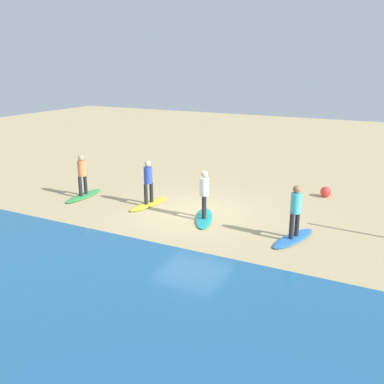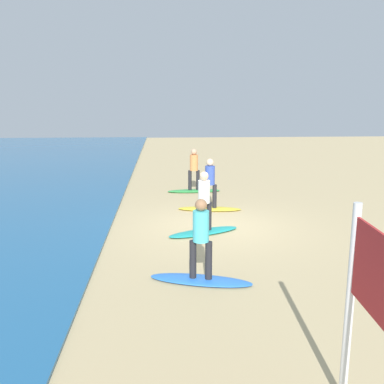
{
  "view_description": "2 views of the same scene",
  "coord_description": "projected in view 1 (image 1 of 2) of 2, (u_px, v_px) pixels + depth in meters",
  "views": [
    {
      "loc": [
        -6.81,
        13.19,
        5.23
      ],
      "look_at": [
        -0.02,
        0.09,
        0.83
      ],
      "focal_mm": 40.81,
      "sensor_mm": 36.0,
      "label": 1
    },
    {
      "loc": [
        -12.01,
        1.47,
        3.62
      ],
      "look_at": [
        -0.45,
        0.69,
        1.14
      ],
      "focal_mm": 40.47,
      "sensor_mm": 36.0,
      "label": 2
    }
  ],
  "objects": [
    {
      "name": "ground_plane",
      "position": [
        193.0,
        213.0,
        15.73
      ],
      "size": [
        60.0,
        60.0,
        0.0
      ],
      "primitive_type": "plane",
      "color": "tan"
    },
    {
      "name": "surfboard_blue",
      "position": [
        293.0,
        238.0,
        13.38
      ],
      "size": [
        1.11,
        2.17,
        0.09
      ],
      "primitive_type": "ellipsoid",
      "rotation": [
        0.0,
        0.0,
        1.3
      ],
      "color": "blue",
      "rests_on": "ground"
    },
    {
      "name": "surfer_blue",
      "position": [
        296.0,
        208.0,
        13.09
      ],
      "size": [
        0.32,
        0.45,
        1.64
      ],
      "color": "#232328",
      "rests_on": "surfboard_blue"
    },
    {
      "name": "surfboard_teal",
      "position": [
        204.0,
        218.0,
        15.11
      ],
      "size": [
        1.33,
        2.15,
        0.09
      ],
      "primitive_type": "ellipsoid",
      "rotation": [
        0.0,
        0.0,
        1.97
      ],
      "color": "teal",
      "rests_on": "ground"
    },
    {
      "name": "surfer_teal",
      "position": [
        204.0,
        191.0,
        14.83
      ],
      "size": [
        0.32,
        0.44,
        1.64
      ],
      "color": "#232328",
      "rests_on": "surfboard_teal"
    },
    {
      "name": "surfboard_yellow",
      "position": [
        149.0,
        204.0,
        16.61
      ],
      "size": [
        0.82,
        2.15,
        0.09
      ],
      "primitive_type": "ellipsoid",
      "rotation": [
        0.0,
        0.0,
        1.44
      ],
      "color": "yellow",
      "rests_on": "ground"
    },
    {
      "name": "surfer_yellow",
      "position": [
        148.0,
        179.0,
        16.32
      ],
      "size": [
        0.32,
        0.46,
        1.64
      ],
      "color": "#232328",
      "rests_on": "surfboard_yellow"
    },
    {
      "name": "surfboard_green",
      "position": [
        84.0,
        196.0,
        17.63
      ],
      "size": [
        0.65,
        2.12,
        0.09
      ],
      "primitive_type": "ellipsoid",
      "rotation": [
        0.0,
        0.0,
        1.62
      ],
      "color": "green",
      "rests_on": "ground"
    },
    {
      "name": "surfer_green",
      "position": [
        82.0,
        172.0,
        17.35
      ],
      "size": [
        0.32,
        0.46,
        1.64
      ],
      "color": "#232328",
      "rests_on": "surfboard_green"
    },
    {
      "name": "beach_ball",
      "position": [
        326.0,
        192.0,
        17.57
      ],
      "size": [
        0.43,
        0.43,
        0.43
      ],
      "primitive_type": "sphere",
      "color": "#E53838",
      "rests_on": "ground"
    }
  ]
}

